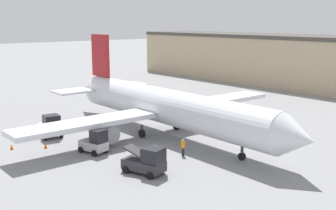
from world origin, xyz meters
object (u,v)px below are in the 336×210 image
at_px(safety_cone_near, 45,146).
at_px(belt_loader_truck, 147,161).
at_px(ground_crew_worker, 183,147).
at_px(pushback_tug, 95,142).
at_px(airplane, 163,106).
at_px(baggage_tug, 50,127).
at_px(safety_cone_far, 12,147).

bearing_deg(safety_cone_near, belt_loader_truck, 16.12).
height_order(ground_crew_worker, pushback_tug, pushback_tug).
xyz_separation_m(airplane, baggage_tug, (-7.06, -10.17, -2.08)).
bearing_deg(safety_cone_far, airplane, 70.73).
distance_m(ground_crew_worker, safety_cone_near, 13.91).
xyz_separation_m(belt_loader_truck, pushback_tug, (-7.66, -0.42, -0.04)).
bearing_deg(belt_loader_truck, airplane, 117.66).
height_order(ground_crew_worker, belt_loader_truck, belt_loader_truck).
bearing_deg(ground_crew_worker, safety_cone_near, -140.72).
distance_m(pushback_tug, safety_cone_near, 5.51).
height_order(baggage_tug, pushback_tug, baggage_tug).
bearing_deg(baggage_tug, airplane, 62.55).
height_order(belt_loader_truck, safety_cone_far, belt_loader_truck).
bearing_deg(airplane, belt_loader_truck, -45.51).
bearing_deg(belt_loader_truck, pushback_tug, 166.28).
xyz_separation_m(belt_loader_truck, safety_cone_far, (-13.95, -6.25, -0.82)).
bearing_deg(airplane, pushback_tug, -83.76).
distance_m(baggage_tug, pushback_tug, 8.13).
bearing_deg(baggage_tug, ground_crew_worker, 32.97).
bearing_deg(belt_loader_truck, ground_crew_worker, 88.93).
height_order(airplane, ground_crew_worker, airplane).
height_order(pushback_tug, safety_cone_near, pushback_tug).
relative_size(airplane, safety_cone_near, 66.66).
height_order(pushback_tug, safety_cone_far, pushback_tug).
bearing_deg(safety_cone_near, safety_cone_far, -123.31).
bearing_deg(safety_cone_near, airplane, 74.29).
distance_m(airplane, ground_crew_worker, 8.24).
distance_m(ground_crew_worker, belt_loader_truck, 5.69).
bearing_deg(ground_crew_worker, baggage_tug, -155.35).
xyz_separation_m(baggage_tug, safety_cone_near, (3.59, -2.17, -0.91)).
bearing_deg(ground_crew_worker, safety_cone_far, -137.61).
relative_size(belt_loader_truck, safety_cone_far, 7.13).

